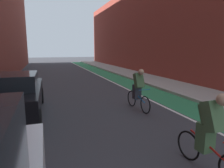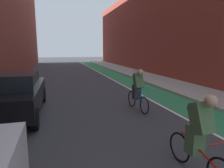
% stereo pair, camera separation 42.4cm
% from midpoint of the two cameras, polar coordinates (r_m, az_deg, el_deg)
% --- Properties ---
extents(ground_plane, '(90.93, 90.93, 0.00)m').
position_cam_midpoint_polar(ground_plane, '(13.84, -7.62, 0.14)').
color(ground_plane, '#38383D').
extents(bike_lane_paint, '(1.60, 41.33, 0.00)m').
position_cam_midpoint_polar(bike_lane_paint, '(16.55, 3.04, 1.82)').
color(bike_lane_paint, '#2D8451').
rests_on(bike_lane_paint, ground).
extents(lane_divider_stripe, '(0.12, 41.33, 0.00)m').
position_cam_midpoint_polar(lane_divider_stripe, '(16.29, 0.04, 1.71)').
color(lane_divider_stripe, white).
rests_on(lane_divider_stripe, ground).
extents(sidewalk_right, '(2.56, 41.33, 0.14)m').
position_cam_midpoint_polar(sidewalk_right, '(17.32, 9.58, 2.29)').
color(sidewalk_right, '#A8A59E').
rests_on(sidewalk_right, ground).
extents(building_facade_right, '(2.40, 37.33, 8.67)m').
position_cam_midpoint_polar(building_facade_right, '(20.19, 14.05, 15.35)').
color(building_facade_right, brown).
rests_on(building_facade_right, ground).
extents(parked_sedan_black, '(1.88, 4.38, 1.53)m').
position_cam_midpoint_polar(parked_sedan_black, '(7.75, -24.58, -2.53)').
color(parked_sedan_black, black).
rests_on(parked_sedan_black, ground).
extents(cyclist_lead, '(0.48, 1.67, 1.59)m').
position_cam_midpoint_polar(cyclist_lead, '(4.14, 26.31, -12.32)').
color(cyclist_lead, black).
rests_on(cyclist_lead, ground).
extents(cyclist_mid, '(0.48, 1.70, 1.61)m').
position_cam_midpoint_polar(cyclist_mid, '(7.74, 8.89, -1.58)').
color(cyclist_mid, black).
rests_on(cyclist_mid, ground).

